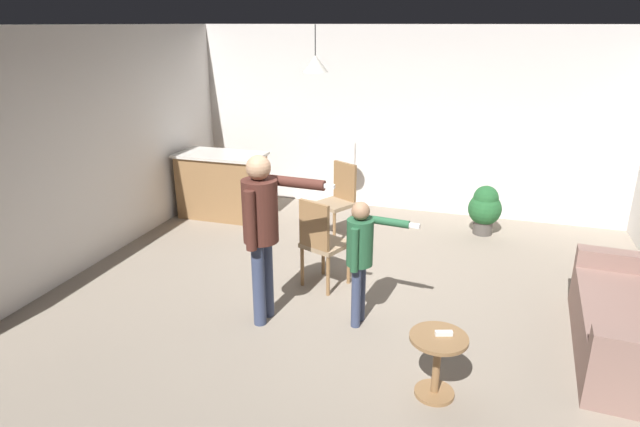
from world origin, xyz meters
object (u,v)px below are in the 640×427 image
at_px(person_child, 361,250).
at_px(dining_chair_by_counter, 339,198).
at_px(person_adult, 262,222).
at_px(spare_remote_on_table, 444,333).
at_px(kitchen_counter, 222,185).
at_px(potted_plant_corner, 485,208).
at_px(side_table_by_couch, 437,358).
at_px(dining_chair_near_wall, 321,240).

relative_size(person_child, dining_chair_by_counter, 1.22).
xyz_separation_m(person_adult, spare_remote_on_table, (1.71, -0.62, -0.47)).
bearing_deg(dining_chair_by_counter, kitchen_counter, 20.45).
bearing_deg(kitchen_counter, person_child, -41.82).
bearing_deg(spare_remote_on_table, person_child, 135.34).
height_order(dining_chair_by_counter, potted_plant_corner, dining_chair_by_counter).
xyz_separation_m(person_child, spare_remote_on_table, (0.83, -0.82, -0.22)).
bearing_deg(potted_plant_corner, kitchen_counter, -173.70).
bearing_deg(potted_plant_corner, person_adult, -123.43).
distance_m(person_child, potted_plant_corner, 2.98).
bearing_deg(person_child, kitchen_counter, -125.44).
bearing_deg(person_child, dining_chair_by_counter, -152.93).
distance_m(person_adult, spare_remote_on_table, 1.88).
height_order(person_adult, person_child, person_adult).
relative_size(side_table_by_couch, person_adult, 0.32).
height_order(dining_chair_by_counter, dining_chair_near_wall, same).
bearing_deg(kitchen_counter, side_table_by_couch, -43.01).
bearing_deg(side_table_by_couch, person_adult, 159.10).
bearing_deg(kitchen_counter, potted_plant_corner, 6.30).
distance_m(side_table_by_couch, person_adult, 1.93).
bearing_deg(spare_remote_on_table, potted_plant_corner, 86.15).
xyz_separation_m(side_table_by_couch, person_adult, (-1.68, 0.64, 0.68)).
height_order(dining_chair_near_wall, spare_remote_on_table, dining_chair_near_wall).
distance_m(dining_chair_near_wall, spare_remote_on_table, 2.00).
bearing_deg(dining_chair_near_wall, side_table_by_couch, -24.48).
xyz_separation_m(person_adult, person_child, (0.88, 0.21, -0.25)).
height_order(side_table_by_couch, person_adult, person_adult).
bearing_deg(side_table_by_couch, spare_remote_on_table, 37.31).
relative_size(kitchen_counter, dining_chair_near_wall, 1.26).
distance_m(side_table_by_couch, person_child, 1.24).
bearing_deg(potted_plant_corner, person_child, -111.30).
height_order(person_child, dining_chair_by_counter, person_child).
bearing_deg(person_child, spare_remote_on_table, 51.72).
distance_m(potted_plant_corner, spare_remote_on_table, 3.59).
bearing_deg(kitchen_counter, dining_chair_by_counter, -8.59).
bearing_deg(spare_remote_on_table, person_adult, 160.16).
bearing_deg(kitchen_counter, dining_chair_near_wall, -40.21).
height_order(kitchen_counter, potted_plant_corner, kitchen_counter).
xyz_separation_m(side_table_by_couch, dining_chair_by_counter, (-1.58, 2.92, 0.22)).
relative_size(dining_chair_near_wall, potted_plant_corner, 1.48).
distance_m(dining_chair_by_counter, potted_plant_corner, 1.99).
xyz_separation_m(dining_chair_by_counter, dining_chair_near_wall, (0.21, -1.46, 0.00)).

